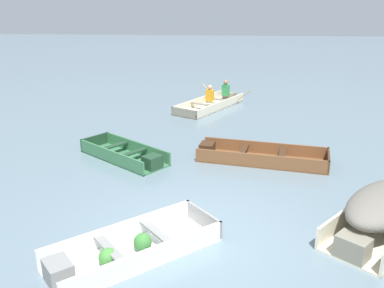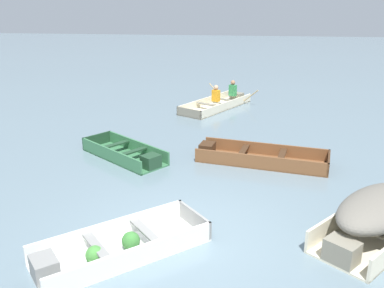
# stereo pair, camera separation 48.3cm
# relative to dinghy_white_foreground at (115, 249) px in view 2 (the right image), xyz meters

# --- Properties ---
(ground_plane) EXTENTS (80.00, 80.00, 0.00)m
(ground_plane) POSITION_rel_dinghy_white_foreground_xyz_m (1.10, 0.74, -0.14)
(ground_plane) COLOR slate
(dinghy_white_foreground) EXTENTS (2.91, 2.68, 0.37)m
(dinghy_white_foreground) POSITION_rel_dinghy_white_foreground_xyz_m (0.00, 0.00, 0.00)
(dinghy_white_foreground) COLOR white
(dinghy_white_foreground) RESTS_ON ground
(skiff_green_near_moored) EXTENTS (2.61, 2.32, 0.36)m
(skiff_green_near_moored) POSITION_rel_dinghy_white_foreground_xyz_m (-0.97, 4.38, -0.01)
(skiff_green_near_moored) COLOR #387047
(skiff_green_near_moored) RESTS_ON ground
(skiff_wooden_brown_mid_moored) EXTENTS (3.46, 1.67, 0.36)m
(skiff_wooden_brown_mid_moored) POSITION_rel_dinghy_white_foreground_xyz_m (2.44, 4.57, -0.02)
(skiff_wooden_brown_mid_moored) COLOR brown
(skiff_wooden_brown_mid_moored) RESTS_ON ground
(skiff_cream_outer_moored) EXTENTS (2.66, 2.83, 0.87)m
(skiff_cream_outer_moored) POSITION_rel_dinghy_white_foreground_xyz_m (4.44, 1.11, 0.36)
(skiff_cream_outer_moored) COLOR beige
(skiff_cream_outer_moored) RESTS_ON ground
(rowboat_cream_with_crew) EXTENTS (2.94, 3.51, 0.89)m
(rowboat_cream_with_crew) POSITION_rel_dinghy_white_foreground_xyz_m (1.13, 10.21, 0.03)
(rowboat_cream_with_crew) COLOR beige
(rowboat_cream_with_crew) RESTS_ON ground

